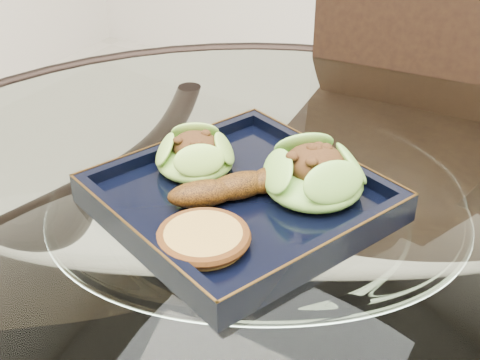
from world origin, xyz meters
The scene contains 7 objects.
dining_table centered at (0.00, 0.00, 0.60)m, with size 1.13×1.13×0.77m.
dining_chair centered at (0.04, 0.40, 0.54)m, with size 0.45×0.45×0.96m.
navy_plate centered at (-0.03, 0.02, 0.77)m, with size 0.27×0.27×0.02m, color black.
lettuce_wrap_left centered at (-0.11, 0.04, 0.80)m, with size 0.09×0.09×0.03m, color #77B033.
lettuce_wrap_right centered at (0.03, 0.07, 0.80)m, with size 0.11×0.11×0.04m, color #5C9C2D.
roasted_plantain centered at (-0.03, 0.02, 0.80)m, with size 0.15×0.03×0.03m, color #572F09.
crumb_patty centered at (-0.02, -0.07, 0.79)m, with size 0.08×0.08×0.02m, color gold.
Camera 1 is at (0.28, -0.50, 1.18)m, focal length 50.00 mm.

